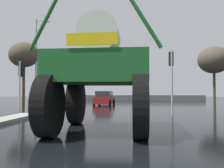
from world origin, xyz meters
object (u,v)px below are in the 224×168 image
streetlight_far_left (37,58)px  bare_tree_right (214,60)px  oversize_sprayer (102,75)px  sedan_ahead (104,99)px  traffic_signal_near_left (21,76)px  bare_tree_left (24,55)px  traffic_signal_near_right (171,68)px

streetlight_far_left → bare_tree_right: (19.26, 0.72, -0.29)m
oversize_sprayer → sedan_ahead: (-1.59, 17.56, -1.32)m
traffic_signal_near_left → oversize_sprayer: bearing=-45.5°
traffic_signal_near_left → bare_tree_left: (-4.77, 11.20, 3.08)m
streetlight_far_left → bare_tree_left: bearing=-177.6°
traffic_signal_near_left → streetlight_far_left: 12.06m
streetlight_far_left → bare_tree_left: size_ratio=1.37×
traffic_signal_near_right → bare_tree_left: bare_tree_left is taller
traffic_signal_near_left → traffic_signal_near_right: traffic_signal_near_right is taller
bare_tree_left → traffic_signal_near_right: bearing=-38.7°
oversize_sprayer → bare_tree_right: bare_tree_right is taller
bare_tree_left → bare_tree_right: 20.73m
oversize_sprayer → traffic_signal_near_left: 8.11m
sedan_ahead → bare_tree_left: bearing=99.4°
oversize_sprayer → bare_tree_left: (-10.45, 16.98, 3.46)m
traffic_signal_near_left → bare_tree_left: size_ratio=0.48×
sedan_ahead → bare_tree_right: bearing=-83.5°
oversize_sprayer → traffic_signal_near_right: 6.83m
oversize_sprayer → traffic_signal_near_left: (-5.68, 5.78, 0.38)m
traffic_signal_near_left → bare_tree_right: (15.94, 11.97, 2.45)m
oversize_sprayer → streetlight_far_left: streetlight_far_left is taller
oversize_sprayer → traffic_signal_near_right: oversize_sprayer is taller
traffic_signal_near_left → traffic_signal_near_right: bearing=-0.1°
traffic_signal_near_left → streetlight_far_left: size_ratio=0.35×
oversize_sprayer → bare_tree_left: size_ratio=0.79×
bare_tree_right → traffic_signal_near_left: bearing=-143.1°
bare_tree_left → bare_tree_right: bare_tree_left is taller
bare_tree_right → traffic_signal_near_right: bearing=-119.2°
sedan_ahead → traffic_signal_near_right: traffic_signal_near_right is taller
sedan_ahead → bare_tree_right: (11.85, 0.19, 4.15)m
traffic_signal_near_left → bare_tree_left: bearing=113.1°
traffic_signal_near_right → bare_tree_right: size_ratio=0.62×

